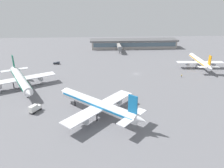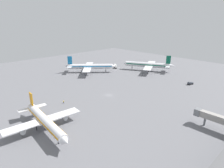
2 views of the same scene
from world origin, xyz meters
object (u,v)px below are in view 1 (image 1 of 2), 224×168
object	(u,v)px
pushback_tractor	(57,63)
airplane_taxiing	(20,79)
catering_truck	(35,108)
ground_crew_worker	(182,76)
airplane_distant	(98,104)
airplane_at_gate	(200,61)

from	to	relation	value
pushback_tractor	airplane_taxiing	bearing A→B (deg)	-91.43
catering_truck	ground_crew_worker	bearing A→B (deg)	-32.58
airplane_taxiing	airplane_distant	distance (m)	52.06
airplane_taxiing	ground_crew_worker	distance (m)	93.70
airplane_taxiing	catering_truck	size ratio (longest dim) A/B	7.49
airplane_at_gate	ground_crew_worker	distance (m)	27.59
airplane_taxiing	ground_crew_worker	world-z (taller)	airplane_taxiing
pushback_tractor	catering_truck	xyz separation A→B (m)	(-3.57, 72.07, 0.73)
airplane_distant	ground_crew_worker	bearing A→B (deg)	-97.57
airplane_distant	catering_truck	world-z (taller)	airplane_distant
airplane_at_gate	airplane_taxiing	distance (m)	116.64
airplane_at_gate	catering_truck	xyz separation A→B (m)	(98.04, 57.84, -2.76)
catering_truck	airplane_at_gate	bearing A→B (deg)	-28.38
airplane_distant	ground_crew_worker	size ratio (longest dim) A/B	22.30
airplane_at_gate	airplane_distant	distance (m)	94.65
ground_crew_worker	airplane_at_gate	bearing A→B (deg)	122.93
pushback_tractor	airplane_at_gate	bearing A→B (deg)	4.18
airplane_taxiing	airplane_distant	xyz separation A→B (m)	(-41.35, 31.62, -0.13)
catering_truck	airplane_taxiing	bearing A→B (deg)	59.21
airplane_taxiing	ground_crew_worker	size ratio (longest dim) A/B	25.89
airplane_at_gate	airplane_distant	xyz separation A→B (m)	(71.14, 62.43, 0.64)
airplane_taxiing	pushback_tractor	bearing A→B (deg)	137.98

